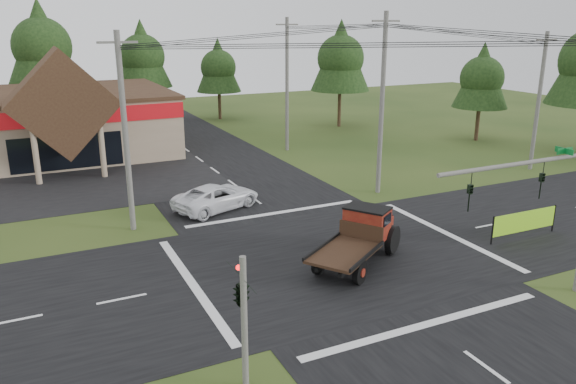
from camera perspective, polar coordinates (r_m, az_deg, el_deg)
ground at (r=27.37m, az=4.66°, el=-6.58°), size 120.00×120.00×0.00m
road_ns at (r=27.36m, az=4.66°, el=-6.57°), size 12.00×120.00×0.02m
road_ew at (r=27.36m, az=4.66°, el=-6.56°), size 120.00×12.00×0.02m
parking_apron at (r=42.04m, az=-26.30°, el=0.18°), size 28.00×14.00×0.02m
traffic_signal_mast at (r=24.22m, az=26.20°, el=-0.37°), size 8.12×0.24×7.00m
traffic_signal_corner at (r=16.92m, az=-4.78°, el=-9.05°), size 0.53×2.48×4.40m
utility_pole_nw at (r=30.47m, az=-16.21°, el=5.87°), size 2.00×0.30×10.50m
utility_pole_ne at (r=36.50m, az=9.52°, el=8.87°), size 2.00×0.30×11.50m
utility_pole_far at (r=46.01m, az=24.11°, el=8.47°), size 2.00×0.30×10.20m
utility_pole_n at (r=48.56m, az=-0.10°, el=10.91°), size 2.00×0.30×11.20m
tree_row_c at (r=62.68m, az=-23.74°, el=13.65°), size 7.28×7.28×13.13m
tree_row_d at (r=64.95m, az=-14.61°, el=13.39°), size 6.16×6.16×11.11m
tree_row_e at (r=65.17m, az=-7.10°, el=12.62°), size 5.04×5.04×9.09m
tree_side_ne at (r=60.17m, az=5.38°, el=13.59°), size 6.16×6.16×11.11m
tree_side_e_near at (r=55.63m, az=19.12°, el=11.08°), size 5.04×5.04×9.09m
antique_flatbed_truck at (r=26.17m, az=6.95°, el=-4.79°), size 6.32×5.28×2.53m
roadside_banner at (r=31.77m, az=22.85°, el=-3.04°), size 4.46×0.16×1.52m
white_pickup at (r=34.04m, az=-7.26°, el=-0.50°), size 6.01×4.29×1.52m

